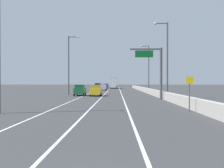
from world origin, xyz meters
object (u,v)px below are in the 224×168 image
at_px(lamp_post_right_third, 148,66).
at_px(car_green_1, 80,90).
at_px(lamp_post_left_mid, 70,61).
at_px(car_silver_4, 103,87).
at_px(car_blue_5, 106,86).
at_px(box_truck, 113,83).
at_px(car_yellow_0, 96,90).
at_px(car_black_3, 97,86).
at_px(lamp_post_right_second, 166,55).
at_px(speed_advisory_sign, 189,91).
at_px(car_red_2, 99,86).
at_px(overhead_sign_gantry, 156,67).
at_px(lamp_post_left_near, 2,32).

relative_size(lamp_post_right_third, car_green_1, 2.72).
height_order(lamp_post_left_mid, car_silver_4, lamp_post_left_mid).
bearing_deg(car_blue_5, box_truck, -12.45).
distance_m(car_yellow_0, car_black_3, 41.68).
height_order(lamp_post_right_second, lamp_post_left_mid, same).
height_order(lamp_post_right_third, car_black_3, lamp_post_right_third).
relative_size(car_yellow_0, car_green_1, 1.01).
relative_size(speed_advisory_sign, car_red_2, 0.64).
distance_m(overhead_sign_gantry, lamp_post_right_second, 2.97).
relative_size(car_red_2, car_silver_4, 1.09).
bearing_deg(lamp_post_right_third, car_red_2, 113.00).
height_order(speed_advisory_sign, car_green_1, speed_advisory_sign).
bearing_deg(lamp_post_left_near, speed_advisory_sign, 4.08).
height_order(car_green_1, car_red_2, car_red_2).
distance_m(lamp_post_left_near, car_blue_5, 75.27).
bearing_deg(lamp_post_left_mid, car_green_1, -46.84).
bearing_deg(lamp_post_right_second, box_truck, 98.70).
bearing_deg(car_silver_4, car_black_3, 103.35).
bearing_deg(lamp_post_right_third, car_black_3, 120.04).
distance_m(overhead_sign_gantry, box_truck, 59.05).
xyz_separation_m(lamp_post_left_near, box_truck, (8.00, 74.24, -4.60)).
bearing_deg(overhead_sign_gantry, car_red_2, 102.10).
height_order(lamp_post_right_second, car_blue_5, lamp_post_right_second).
relative_size(lamp_post_right_third, car_red_2, 2.46).
bearing_deg(lamp_post_right_second, car_silver_4, 107.42).
distance_m(speed_advisory_sign, box_truck, 73.52).
bearing_deg(speed_advisory_sign, car_blue_5, 98.00).
distance_m(lamp_post_right_second, car_black_3, 50.78).
relative_size(overhead_sign_gantry, speed_advisory_sign, 2.50).
relative_size(speed_advisory_sign, car_green_1, 0.70).
distance_m(lamp_post_right_second, box_truck, 57.88).
bearing_deg(lamp_post_left_near, car_yellow_0, 77.00).
xyz_separation_m(overhead_sign_gantry, lamp_post_left_near, (-14.99, -15.67, 1.85)).
height_order(lamp_post_left_near, car_blue_5, lamp_post_left_near).
bearing_deg(lamp_post_left_near, car_black_3, 87.88).
xyz_separation_m(lamp_post_left_near, car_silver_4, (5.19, 54.01, -5.57)).
height_order(car_black_3, car_blue_5, car_black_3).
bearing_deg(lamp_post_right_third, lamp_post_right_second, -90.67).
relative_size(car_silver_4, box_truck, 0.44).
relative_size(speed_advisory_sign, lamp_post_left_mid, 0.26).
xyz_separation_m(car_silver_4, car_blue_5, (-0.12, 20.88, -0.04)).
relative_size(lamp_post_right_third, car_black_3, 2.69).
relative_size(speed_advisory_sign, lamp_post_right_third, 0.26).
xyz_separation_m(lamp_post_right_third, car_green_1, (-14.54, -15.13, -5.55)).
bearing_deg(car_yellow_0, lamp_post_left_near, -103.00).
distance_m(lamp_post_left_mid, box_truck, 47.29).
distance_m(car_black_3, car_blue_5, 9.64).
distance_m(speed_advisory_sign, car_red_2, 75.32).
bearing_deg(car_blue_5, car_green_1, -93.01).
height_order(overhead_sign_gantry, car_red_2, overhead_sign_gantry).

